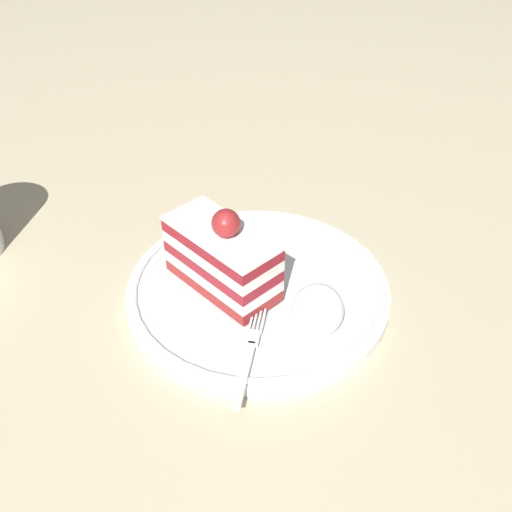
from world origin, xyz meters
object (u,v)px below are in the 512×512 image
Objects in this scene: dessert_plate at (256,287)px; fork at (250,352)px; cake_slice at (222,257)px; whipped_cream_dollop at (318,310)px.

dessert_plate is 0.09m from fork.
cake_slice reaches higher than fork.
dessert_plate is 2.21× the size of cake_slice.
whipped_cream_dollop is 0.50× the size of fork.
cake_slice reaches higher than whipped_cream_dollop.
whipped_cream_dollop is (-0.01, -0.08, 0.03)m from dessert_plate.
fork is at bearing -139.99° from dessert_plate.
cake_slice is at bearing 59.25° from fork.
fork is (-0.07, -0.06, 0.01)m from dessert_plate.
dessert_plate is 0.09m from whipped_cream_dollop.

